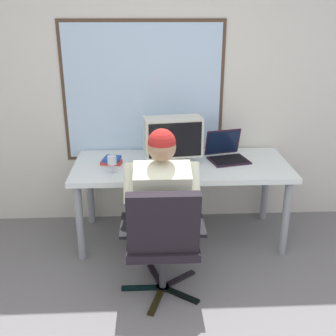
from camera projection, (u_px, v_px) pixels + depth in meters
wall_rear at (165, 81)px, 3.67m from camera, size 5.29×0.08×2.68m
desk at (181, 172)px, 3.52m from camera, size 1.83×0.77×0.71m
office_chair at (163, 236)px, 2.78m from camera, size 0.60×0.60×0.90m
person_seated at (162, 203)px, 2.98m from camera, size 0.53×0.81×1.23m
crt_monitor at (173, 138)px, 3.41m from camera, size 0.50×0.27×0.40m
laptop at (226, 152)px, 3.58m from camera, size 0.38×0.37×0.25m
wine_glass at (112, 161)px, 3.25m from camera, size 0.07×0.07×0.15m
book_stack at (112, 161)px, 3.48m from camera, size 0.19×0.16×0.06m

